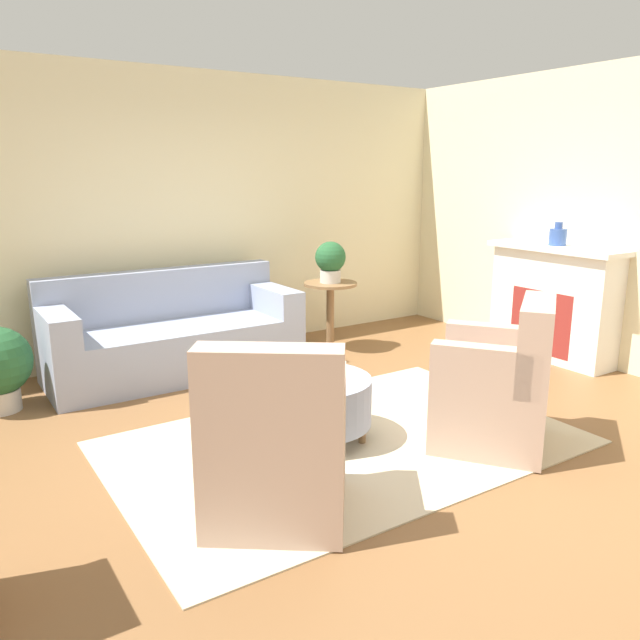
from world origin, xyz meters
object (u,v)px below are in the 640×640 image
ottoman_table (315,401)px  potted_plant_on_side_table (330,260)px  vase_mantel_near (558,236)px  armchair_left (276,449)px  side_table (330,304)px  armchair_right (499,389)px  couch (173,337)px

ottoman_table → potted_plant_on_side_table: size_ratio=1.88×
vase_mantel_near → potted_plant_on_side_table: 2.23m
armchair_left → side_table: 3.30m
armchair_right → ottoman_table: 1.26m
ottoman_table → armchair_right: bearing=-36.5°
armchair_right → armchair_left: bearing=180.0°
couch → potted_plant_on_side_table: potted_plant_on_side_table is taller
armchair_right → ottoman_table: (-1.01, 0.75, -0.11)m
vase_mantel_near → potted_plant_on_side_table: bearing=139.3°
couch → ottoman_table: (0.29, -1.98, -0.05)m
armchair_right → ottoman_table: bearing=143.5°
armchair_left → side_table: (2.08, 2.57, 0.09)m
couch → armchair_left: size_ratio=2.22×
armchair_left → potted_plant_on_side_table: size_ratio=2.42×
armchair_left → vase_mantel_near: 4.00m
vase_mantel_near → couch: bearing=154.3°
side_table → potted_plant_on_side_table: size_ratio=1.71×
armchair_left → side_table: size_ratio=1.41×
couch → armchair_left: armchair_left is taller
ottoman_table → potted_plant_on_side_table: potted_plant_on_side_table is taller
vase_mantel_near → side_table: bearing=139.3°
side_table → vase_mantel_near: 2.33m
side_table → potted_plant_on_side_table: 0.46m
armchair_left → side_table: bearing=51.0°
couch → potted_plant_on_side_table: (1.65, -0.16, 0.61)m
armchair_left → vase_mantel_near: size_ratio=4.50×
couch → armchair_right: armchair_right is taller
armchair_right → vase_mantel_near: vase_mantel_near is taller
side_table → vase_mantel_near: vase_mantel_near is taller
couch → armchair_right: 3.02m
armchair_right → potted_plant_on_side_table: potted_plant_on_side_table is taller
ottoman_table → potted_plant_on_side_table: (1.36, 1.82, 0.66)m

